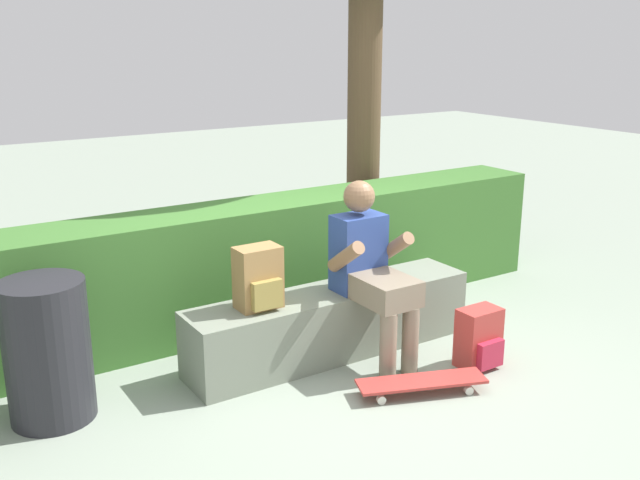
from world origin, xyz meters
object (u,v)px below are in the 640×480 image
object	(u,v)px
person_skater	(371,267)
trash_bin	(48,351)
bench_main	(332,322)
backpack_on_ground	(479,339)
backpack_on_bench	(259,279)
skateboard_near_person	(422,382)

from	to	relation	value
person_skater	trash_bin	distance (m)	2.04
bench_main	backpack_on_ground	world-z (taller)	bench_main
bench_main	trash_bin	distance (m)	1.84
person_skater	backpack_on_ground	distance (m)	0.86
bench_main	backpack_on_ground	distance (m)	0.99
backpack_on_bench	backpack_on_ground	world-z (taller)	backpack_on_bench
backpack_on_ground	skateboard_near_person	bearing A→B (deg)	-170.94
backpack_on_bench	bench_main	bearing A→B (deg)	0.96
skateboard_near_person	backpack_on_bench	bearing A→B (deg)	132.21
person_skater	backpack_on_bench	world-z (taller)	person_skater
person_skater	backpack_on_ground	size ratio (longest dim) A/B	3.02
bench_main	backpack_on_ground	xyz separation A→B (m)	(0.71, -0.69, -0.04)
backpack_on_ground	trash_bin	size ratio (longest dim) A/B	0.48
skateboard_near_person	backpack_on_bench	size ratio (longest dim) A/B	2.05
bench_main	backpack_on_bench	bearing A→B (deg)	-179.04
bench_main	person_skater	size ratio (longest dim) A/B	1.72
bench_main	skateboard_near_person	distance (m)	0.81
backpack_on_bench	trash_bin	world-z (taller)	backpack_on_bench
bench_main	trash_bin	world-z (taller)	trash_bin
bench_main	trash_bin	bearing A→B (deg)	175.28
trash_bin	person_skater	bearing A→B (deg)	-10.27
bench_main	backpack_on_ground	size ratio (longest dim) A/B	5.20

